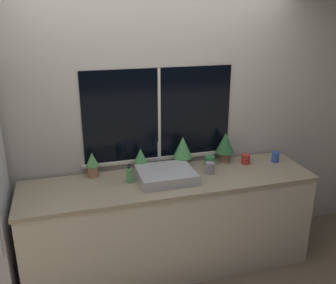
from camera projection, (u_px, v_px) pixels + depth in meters
wall_back at (158, 118)px, 3.48m from camera, size 8.00×0.09×2.70m
wall_right at (317, 88)px, 4.81m from camera, size 0.06×7.00×2.70m
counter at (170, 224)px, 3.43m from camera, size 2.58×0.66×0.90m
sink at (166, 175)px, 3.26m from camera, size 0.48×0.46×0.26m
potted_plant_far_left at (92, 164)px, 3.30m from camera, size 0.11×0.11×0.23m
potted_plant_center_left at (141, 160)px, 3.41m from camera, size 0.12×0.12×0.22m
potted_plant_center_right at (183, 149)px, 3.50m from camera, size 0.18×0.18×0.29m
potted_plant_far_right at (225, 144)px, 3.61m from camera, size 0.18×0.18×0.29m
soap_bottle at (129, 175)px, 3.21m from camera, size 0.06×0.06×0.17m
mug_red at (246, 159)px, 3.60m from camera, size 0.08×0.08×0.09m
mug_blue at (275, 157)px, 3.65m from camera, size 0.07×0.07×0.10m
mug_grey at (210, 168)px, 3.39m from camera, size 0.08×0.08×0.10m
mug_green at (210, 161)px, 3.56m from camera, size 0.09×0.09×0.09m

